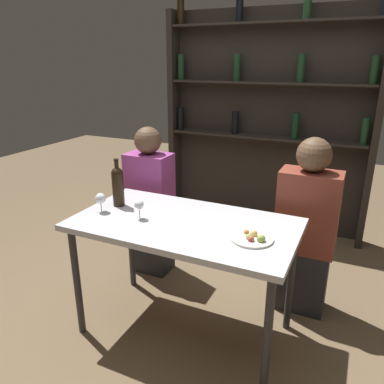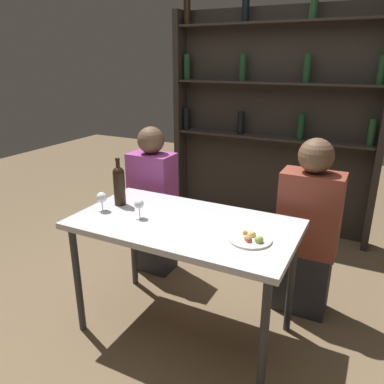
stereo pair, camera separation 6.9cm
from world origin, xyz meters
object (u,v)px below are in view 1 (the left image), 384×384
at_px(wine_bottle, 118,185).
at_px(food_plate_0, 253,238).
at_px(wine_glass_1, 139,206).
at_px(seated_person_left, 150,205).
at_px(wine_glass_0, 101,199).
at_px(seated_person_right, 305,232).

distance_m(wine_bottle, food_plate_0, 0.94).
bearing_deg(wine_glass_1, wine_bottle, 151.95).
bearing_deg(seated_person_left, wine_bottle, -81.17).
distance_m(wine_glass_1, food_plate_0, 0.69).
xyz_separation_m(wine_glass_0, seated_person_right, (1.16, 0.65, -0.27)).
xyz_separation_m(wine_bottle, wine_glass_1, (0.24, -0.13, -0.06)).
relative_size(wine_glass_0, wine_glass_1, 1.04).
bearing_deg(seated_person_left, seated_person_right, -0.00).
bearing_deg(food_plate_0, seated_person_right, 72.91).
relative_size(wine_glass_0, food_plate_0, 0.53).
distance_m(wine_bottle, wine_glass_0, 0.15).
height_order(wine_glass_1, food_plate_0, wine_glass_1).
height_order(wine_bottle, seated_person_right, seated_person_right).
xyz_separation_m(wine_bottle, wine_glass_0, (-0.04, -0.14, -0.06)).
bearing_deg(food_plate_0, wine_glass_0, -178.68).
bearing_deg(seated_person_right, seated_person_left, 180.00).
xyz_separation_m(wine_bottle, food_plate_0, (0.93, -0.11, -0.13)).
height_order(wine_glass_0, seated_person_left, seated_person_left).
bearing_deg(food_plate_0, wine_glass_1, -178.93).
height_order(wine_glass_1, seated_person_left, seated_person_left).
distance_m(wine_glass_0, seated_person_left, 0.71).
relative_size(wine_bottle, seated_person_left, 0.26).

